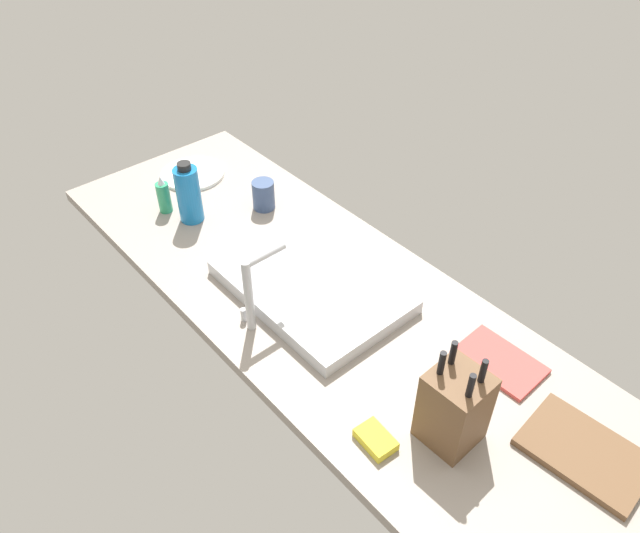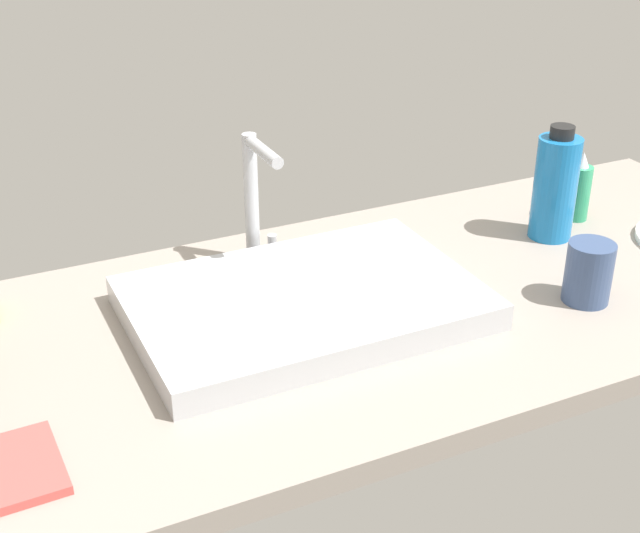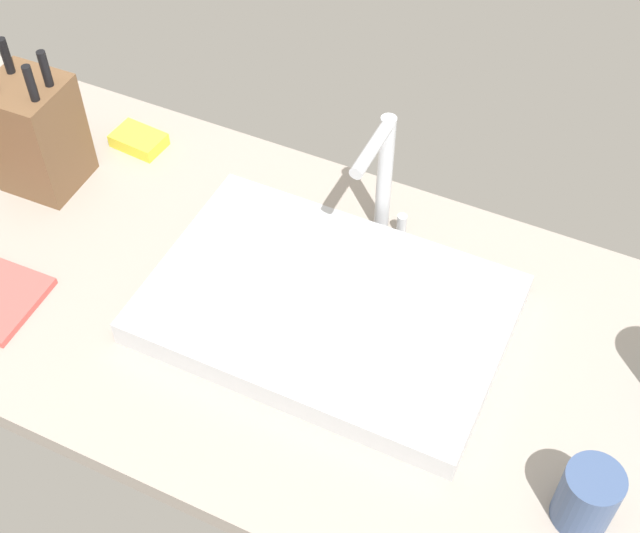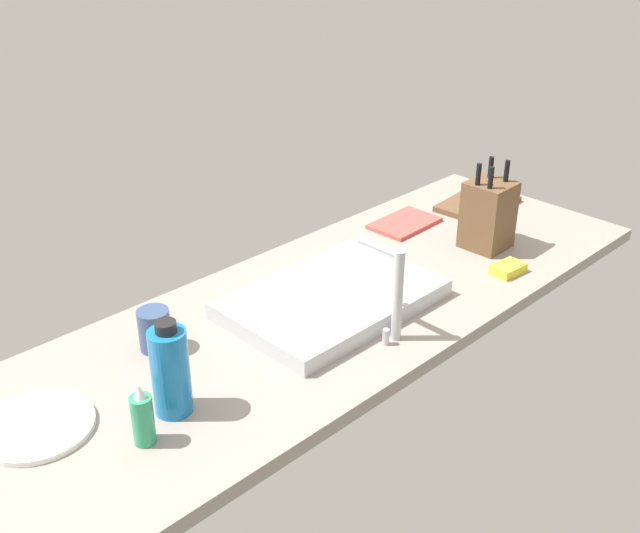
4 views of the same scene
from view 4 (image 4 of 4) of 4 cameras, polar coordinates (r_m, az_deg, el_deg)
name	(u,v)px [view 4 (image 4 of 4)]	position (r cm, az deg, el deg)	size (l,w,h in cm)	color
countertop_slab	(332,308)	(194.11, 0.88, -3.09)	(191.12, 66.08, 3.50)	gray
sink_basin	(332,299)	(190.38, 0.90, -2.41)	(51.82, 34.72, 4.20)	#B7BABF
faucet	(392,286)	(173.55, 5.41, -1.46)	(5.50, 13.03, 22.58)	#B7BABF
knife_block	(488,214)	(222.36, 12.37, 3.80)	(12.29, 12.17, 25.68)	brown
cutting_board	(478,204)	(252.66, 11.63, 4.57)	(25.94, 17.54, 1.80)	brown
soap_bottle	(143,418)	(149.99, -13.03, -10.90)	(4.26, 4.26, 13.18)	#2D9966
water_bottle	(170,370)	(154.40, -11.05, -7.59)	(7.69, 7.69, 20.78)	#1970B7
dinner_plate	(36,426)	(162.19, -20.31, -11.04)	(22.42, 22.42, 1.20)	white
dish_towel	(404,223)	(235.93, 6.29, 3.22)	(20.81, 13.53, 1.20)	#CC4C47
coffee_mug	(155,330)	(176.80, -12.19, -4.61)	(7.30, 7.30, 9.83)	#384C75
dish_sponge	(508,269)	(212.54, 13.80, -0.15)	(9.00, 6.00, 2.40)	yellow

